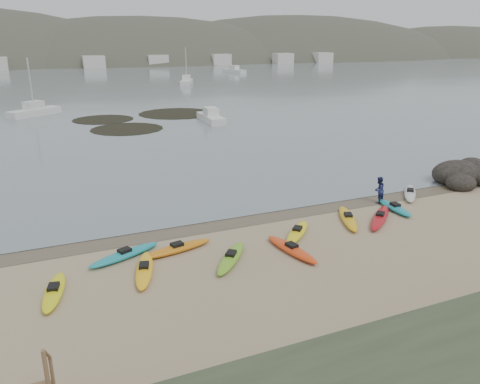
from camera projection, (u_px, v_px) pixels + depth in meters
name	position (u px, v px, depth m)	size (l,w,h in m)	color
ground	(240.00, 217.00, 26.14)	(600.00, 600.00, 0.00)	tan
wet_sand	(242.00, 219.00, 25.87)	(60.00, 60.00, 0.00)	brown
water	(47.00, 54.00, 287.73)	(1200.00, 1200.00, 0.00)	slate
kayaks	(276.00, 236.00, 23.30)	(23.55, 7.68, 0.34)	beige
person_east	(379.00, 190.00, 28.24)	(0.79, 0.62, 1.63)	navy
rock_cluster	(465.00, 178.00, 32.61)	(5.33, 3.93, 1.83)	black
kelp_mats	(146.00, 119.00, 57.78)	(18.32, 17.59, 0.04)	black
moored_boats	(116.00, 86.00, 93.29)	(88.42, 83.02, 1.14)	silver
far_hills	(152.00, 96.00, 215.08)	(550.00, 135.00, 80.00)	#384235
far_town	(83.00, 62.00, 154.21)	(199.00, 5.00, 4.00)	beige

